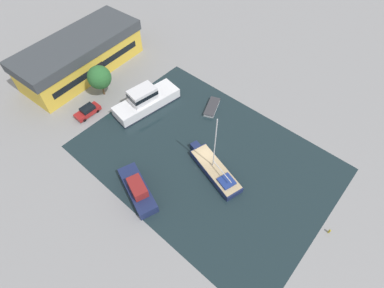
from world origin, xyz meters
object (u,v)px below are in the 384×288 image
Objects in this scene: warehouse_building at (80,55)px; quay_tree_near_building at (99,77)px; sailboat_moored at (215,170)px; small_dinghy at (212,107)px; cabin_boat at (138,189)px; parked_car at (88,111)px; motor_cruiser at (146,100)px.

quay_tree_near_building is at bearing -106.54° from warehouse_building.
warehouse_building is at bearing 103.02° from sailboat_moored.
quay_tree_near_building is 19.54m from small_dinghy.
sailboat_moored is at bearing -96.74° from warehouse_building.
parked_car is at bearing 94.63° from cabin_boat.
sailboat_moored reaches higher than warehouse_building.
sailboat_moored reaches higher than cabin_boat.
warehouse_building is 1.99× the size of motor_cruiser.
quay_tree_near_building is at bearing 7.87° from small_dinghy.
cabin_boat is at bearing 165.23° from sailboat_moored.
small_dinghy is at bearing -132.63° from motor_cruiser.
cabin_boat is (-9.51, 5.69, 0.42)m from sailboat_moored.
warehouse_building is at bearing -34.03° from parked_car.
motor_cruiser reaches higher than parked_car.
warehouse_building is 5.48× the size of parked_car.
cabin_boat is (-12.17, -11.24, -0.44)m from motor_cruiser.
sailboat_moored is 0.90× the size of motor_cruiser.
warehouse_building reaches higher than motor_cruiser.
quay_tree_near_building is at bearing 106.28° from sailboat_moored.
sailboat_moored reaches higher than small_dinghy.
motor_cruiser reaches higher than cabin_boat.
small_dinghy is 0.58× the size of cabin_boat.
motor_cruiser is at bearing -90.51° from warehouse_building.
quay_tree_near_building is 0.48× the size of motor_cruiser.
sailboat_moored is at bearing 179.51° from motor_cruiser.
motor_cruiser is at bearing 97.18° from sailboat_moored.
cabin_boat reaches higher than parked_car.
sailboat_moored is at bearing -168.22° from parked_car.
parked_car is (-6.71, -10.05, -2.49)m from warehouse_building.
cabin_boat is (-4.59, -17.24, 0.25)m from parked_car.
warehouse_building is at bearing 87.06° from cabin_boat.
motor_cruiser is (0.88, -16.04, -1.80)m from warehouse_building.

